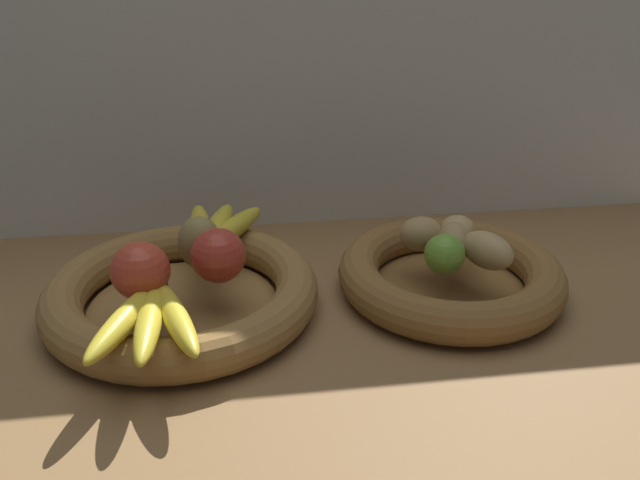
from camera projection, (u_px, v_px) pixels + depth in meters
The scene contains 15 objects.
ground_plane at pixel (328, 309), 93.17cm from camera, with size 140.00×90.00×3.00cm, color olive.
back_wall at pixel (303, 70), 107.62cm from camera, with size 140.00×3.00×55.00cm.
fruit_bowl_left at pixel (182, 294), 88.48cm from camera, with size 38.05×38.05×5.88cm.
fruit_bowl_right at pixel (451, 276), 93.32cm from camera, with size 33.03×33.03×5.88cm.
apple_red_right at pixel (218, 255), 84.27cm from camera, with size 7.35×7.35×7.35cm, color #B73828.
apple_red_front at pixel (140, 271), 80.21cm from camera, with size 7.51×7.51×7.51cm, color #CC422D.
pear_brown at pixel (200, 243), 87.54cm from camera, with size 5.94×5.80×7.62cm, color olive.
banana_bunch_front at pixel (150, 317), 74.53cm from camera, with size 14.32×19.06×2.97cm.
banana_bunch_back at pixel (217, 228), 97.39cm from camera, with size 12.80×18.05×3.08cm.
potato_small at pixel (487, 250), 88.17cm from camera, with size 8.18×4.85×5.13cm, color tan.
potato_large at pixel (454, 242), 90.92cm from camera, with size 7.55×4.62×4.97cm, color #A38451.
potato_back at pixel (457, 230), 95.75cm from camera, with size 6.84×5.21×4.01cm, color tan.
potato_oblong at pixel (421, 234), 93.16cm from camera, with size 6.29×5.38×5.09cm, color #A38451.
lime_near at pixel (445, 254), 86.60cm from camera, with size 5.59×5.59×5.59cm, color #6B9E33.
chili_pepper at pixel (464, 248), 92.74cm from camera, with size 1.72×1.72×11.46cm, color red.
Camera 1 is at (-12.23, -78.97, 47.47)cm, focal length 35.73 mm.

